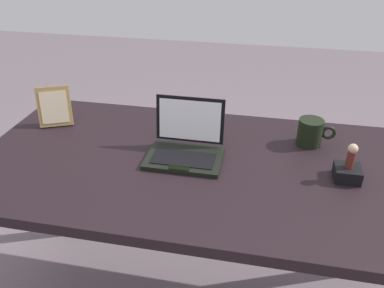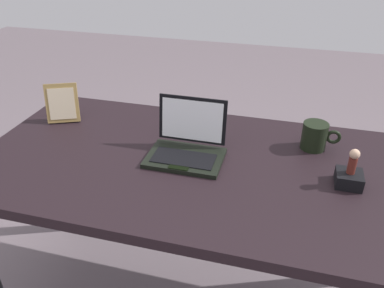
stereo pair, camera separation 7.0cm
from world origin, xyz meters
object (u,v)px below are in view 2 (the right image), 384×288
(photo_frame, at_px, (62,103))
(figurine, at_px, (353,160))
(figurine_stand, at_px, (349,179))
(coffee_mug, at_px, (315,136))
(laptop_front, at_px, (187,147))

(photo_frame, xyz_separation_m, figurine, (1.07, -0.16, 0.01))
(figurine, bearing_deg, figurine_stand, 0.00)
(coffee_mug, bearing_deg, laptop_front, -157.73)
(figurine_stand, xyz_separation_m, figurine, (0.00, 0.00, 0.07))
(laptop_front, bearing_deg, figurine, -3.28)
(photo_frame, height_order, figurine_stand, photo_frame)
(laptop_front, bearing_deg, figurine_stand, -3.28)
(photo_frame, bearing_deg, figurine_stand, -8.63)
(laptop_front, bearing_deg, photo_frame, 166.42)
(figurine_stand, height_order, figurine, figurine)
(figurine_stand, bearing_deg, photo_frame, 171.37)
(figurine_stand, bearing_deg, coffee_mug, 117.10)
(figurine_stand, xyz_separation_m, coffee_mug, (-0.10, 0.20, 0.03))
(figurine_stand, distance_m, coffee_mug, 0.23)
(laptop_front, height_order, figurine, laptop_front)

